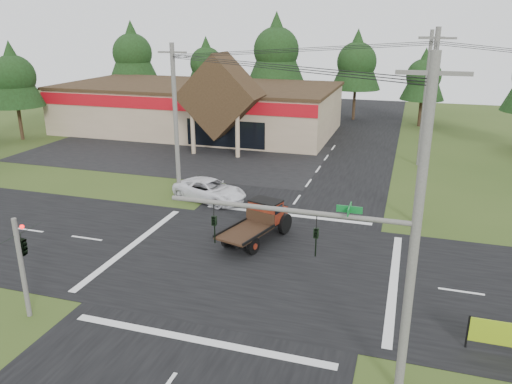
% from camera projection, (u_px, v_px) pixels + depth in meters
% --- Properties ---
extents(ground, '(120.00, 120.00, 0.00)m').
position_uv_depth(ground, '(253.00, 262.00, 25.65)').
color(ground, '#324518').
rests_on(ground, ground).
extents(road_ns, '(12.00, 120.00, 0.02)m').
position_uv_depth(road_ns, '(253.00, 262.00, 25.64)').
color(road_ns, black).
rests_on(road_ns, ground).
extents(road_ew, '(120.00, 12.00, 0.02)m').
position_uv_depth(road_ew, '(253.00, 262.00, 25.64)').
color(road_ew, black).
rests_on(road_ew, ground).
extents(parking_apron, '(28.00, 14.00, 0.02)m').
position_uv_depth(parking_apron, '(173.00, 154.00, 46.77)').
color(parking_apron, black).
rests_on(parking_apron, ground).
extents(cvs_building, '(30.40, 18.20, 9.19)m').
position_uv_depth(cvs_building, '(200.00, 107.00, 55.92)').
color(cvs_building, tan).
rests_on(cvs_building, ground).
extents(traffic_signal_mast, '(8.12, 0.24, 7.00)m').
position_uv_depth(traffic_signal_mast, '(356.00, 264.00, 15.80)').
color(traffic_signal_mast, '#595651').
rests_on(traffic_signal_mast, ground).
extents(traffic_signal_corner, '(0.53, 2.48, 4.40)m').
position_uv_depth(traffic_signal_corner, '(20.00, 237.00, 20.02)').
color(traffic_signal_corner, '#595651').
rests_on(traffic_signal_corner, ground).
extents(utility_pole_nr, '(2.00, 0.30, 11.00)m').
position_uv_depth(utility_pole_nr, '(415.00, 235.00, 14.94)').
color(utility_pole_nr, '#595651').
rests_on(utility_pole_nr, ground).
extents(utility_pole_nw, '(2.00, 0.30, 10.50)m').
position_uv_depth(utility_pole_nw, '(176.00, 122.00, 33.41)').
color(utility_pole_nw, '#595651').
rests_on(utility_pole_nw, ground).
extents(utility_pole_ne, '(2.00, 0.30, 11.50)m').
position_uv_depth(utility_pole_ne, '(427.00, 129.00, 28.72)').
color(utility_pole_ne, '#595651').
rests_on(utility_pole_ne, ground).
extents(utility_pole_n, '(2.00, 0.30, 11.20)m').
position_uv_depth(utility_pole_n, '(425.00, 98.00, 41.43)').
color(utility_pole_n, '#595651').
rests_on(utility_pole_n, ground).
extents(tree_row_a, '(6.72, 6.72, 12.12)m').
position_uv_depth(tree_row_a, '(132.00, 51.00, 67.69)').
color(tree_row_a, '#332316').
rests_on(tree_row_a, ground).
extents(tree_row_b, '(5.60, 5.60, 10.10)m').
position_uv_depth(tree_row_b, '(206.00, 62.00, 67.10)').
color(tree_row_b, '#332316').
rests_on(tree_row_b, ground).
extents(tree_row_c, '(7.28, 7.28, 13.13)m').
position_uv_depth(tree_row_c, '(276.00, 48.00, 62.73)').
color(tree_row_c, '#332316').
rests_on(tree_row_c, ground).
extents(tree_row_d, '(6.16, 6.16, 11.11)m').
position_uv_depth(tree_row_d, '(357.00, 60.00, 61.24)').
color(tree_row_d, '#332316').
rests_on(tree_row_d, ground).
extents(tree_row_e, '(5.04, 5.04, 9.09)m').
position_uv_depth(tree_row_e, '(424.00, 75.00, 57.60)').
color(tree_row_e, '#332316').
rests_on(tree_row_e, ground).
extents(tree_side_w, '(5.60, 5.60, 10.10)m').
position_uv_depth(tree_side_w, '(13.00, 75.00, 50.61)').
color(tree_side_w, '#332316').
rests_on(tree_side_w, ground).
extents(antique_flatbed_truck, '(3.35, 5.53, 2.17)m').
position_uv_depth(antique_flatbed_truck, '(256.00, 223.00, 27.85)').
color(antique_flatbed_truck, '#4E0F0B').
rests_on(antique_flatbed_truck, ground).
extents(white_pickup, '(5.79, 3.92, 1.47)m').
position_uv_depth(white_pickup, '(210.00, 190.00, 34.41)').
color(white_pickup, white).
rests_on(white_pickup, ground).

